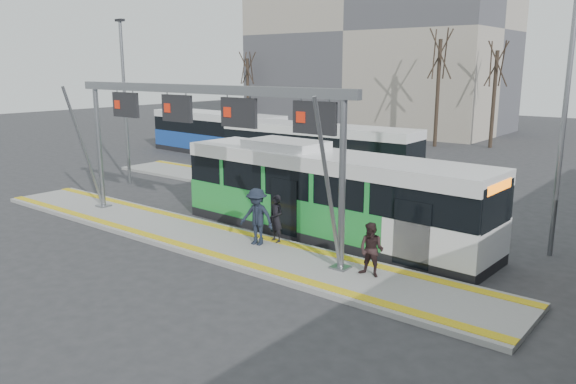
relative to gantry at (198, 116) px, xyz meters
name	(u,v)px	position (x,y,z in m)	size (l,w,h in m)	color
ground	(204,240)	(0.35, -0.25, -4.30)	(120.00, 120.00, 0.00)	#2D2D30
platform_main	(204,238)	(0.35, -0.25, -4.22)	(22.00, 3.00, 0.15)	gray
platform_second	(267,186)	(-3.65, 7.75, -4.22)	(20.00, 3.00, 0.15)	gray
tactile_main	(204,236)	(0.35, -0.25, -4.14)	(22.00, 2.65, 0.02)	yellow
tactile_second	(281,181)	(-3.65, 8.90, -4.14)	(20.00, 0.35, 0.02)	yellow
gantry	(198,116)	(0.00, 0.00, 0.00)	(13.00, 1.68, 5.20)	slate
apartment_block	(378,32)	(-13.65, 35.75, 4.91)	(24.50, 12.50, 18.40)	#A59B8A
hero_bus	(328,195)	(3.41, 2.87, -2.80)	(12.04, 2.99, 3.29)	black
bg_bus_green	(317,151)	(-3.33, 11.64, -2.88)	(11.58, 2.90, 2.87)	black
bg_bus_blue	(217,134)	(-13.54, 13.98, -2.88)	(11.15, 3.10, 2.88)	black
passenger_a	(276,219)	(2.73, 0.84, -3.34)	(0.59, 0.39, 1.61)	black
passenger_b	(371,250)	(6.86, 0.06, -3.37)	(0.75, 0.59, 1.55)	black
passenger_c	(257,217)	(2.41, 0.22, -3.20)	(1.23, 0.71, 1.91)	black
tree_left	(440,55)	(-3.36, 27.01, 2.50)	(1.40, 1.40, 8.96)	#382B21
tree_mid	(497,64)	(0.17, 28.98, 1.79)	(1.40, 1.40, 8.03)	#382B21
tree_far	(247,68)	(-23.97, 28.53, 1.47)	(1.40, 1.40, 7.61)	#382B21
lamp_west	(125,99)	(-9.82, 4.04, 0.05)	(0.50, 0.25, 8.21)	slate
lamp_east	(564,119)	(10.24, 5.62, 0.08)	(0.50, 0.25, 8.27)	slate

